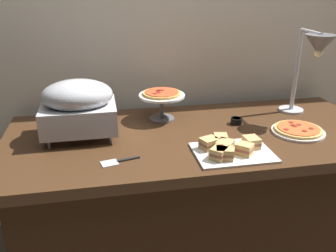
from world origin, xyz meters
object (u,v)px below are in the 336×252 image
(chafing_dish, at_px, (78,106))
(sandwich_platter, at_px, (229,149))
(pizza_plate_front, at_px, (298,130))
(serving_spatula, at_px, (119,161))
(heat_lamp, at_px, (314,53))
(sauce_cup_near, at_px, (236,121))
(pizza_plate_center, at_px, (162,97))

(chafing_dish, height_order, sandwich_platter, chafing_dish)
(pizza_plate_front, height_order, serving_spatula, pizza_plate_front)
(heat_lamp, bearing_deg, sauce_cup_near, 178.10)
(sandwich_platter, bearing_deg, sauce_cup_near, 64.47)
(sandwich_platter, relative_size, serving_spatula, 1.98)
(heat_lamp, height_order, pizza_plate_front, heat_lamp)
(pizza_plate_front, distance_m, serving_spatula, 0.92)
(pizza_plate_front, bearing_deg, sauce_cup_near, 146.91)
(heat_lamp, bearing_deg, sandwich_platter, -149.96)
(heat_lamp, xyz_separation_m, serving_spatula, (-1.04, -0.30, -0.36))
(sandwich_platter, distance_m, sauce_cup_near, 0.37)
(pizza_plate_front, bearing_deg, chafing_dish, 171.38)
(heat_lamp, xyz_separation_m, sauce_cup_near, (-0.39, 0.01, -0.35))
(pizza_plate_center, xyz_separation_m, serving_spatula, (-0.27, -0.47, -0.12))
(chafing_dish, xyz_separation_m, heat_lamp, (1.20, -0.00, 0.21))
(chafing_dish, distance_m, pizza_plate_front, 1.10)
(chafing_dish, distance_m, sandwich_platter, 0.74)
(heat_lamp, bearing_deg, pizza_plate_front, -128.64)
(chafing_dish, bearing_deg, pizza_plate_center, 20.11)
(pizza_plate_center, distance_m, sandwich_platter, 0.54)
(heat_lamp, relative_size, pizza_plate_center, 1.91)
(heat_lamp, relative_size, sandwich_platter, 1.38)
(heat_lamp, bearing_deg, pizza_plate_center, 168.05)
(heat_lamp, xyz_separation_m, pizza_plate_center, (-0.77, 0.16, -0.24))
(pizza_plate_front, bearing_deg, sandwich_platter, -159.41)
(chafing_dish, distance_m, pizza_plate_center, 0.46)
(pizza_plate_front, bearing_deg, serving_spatula, -171.04)
(chafing_dish, relative_size, heat_lamp, 0.74)
(pizza_plate_center, bearing_deg, pizza_plate_front, -26.63)
(pizza_plate_front, distance_m, pizza_plate_center, 0.73)
(sauce_cup_near, bearing_deg, serving_spatula, -153.99)
(pizza_plate_front, relative_size, serving_spatula, 1.51)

